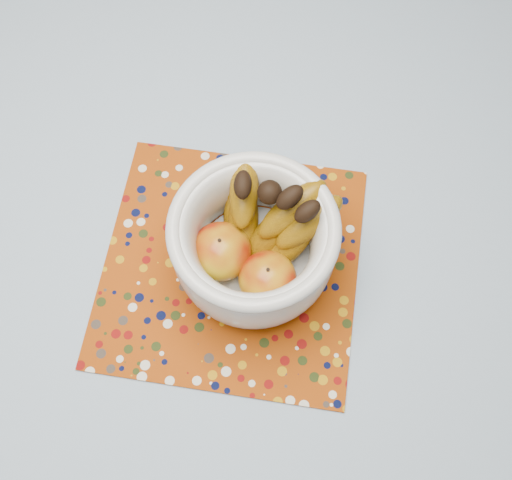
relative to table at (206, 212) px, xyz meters
The scene contains 4 objects.
table is the anchor object (origin of this frame).
tablecloth 0.08m from the table, ahead, with size 1.32×1.32×0.01m, color #6186A3.
placemat 0.16m from the table, 32.96° to the right, with size 0.37×0.37×0.00m, color #873307.
fruit_bowl 0.22m from the table, 16.52° to the right, with size 0.24×0.24×0.17m.
Camera 1 is at (0.33, -0.31, 1.59)m, focal length 42.00 mm.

